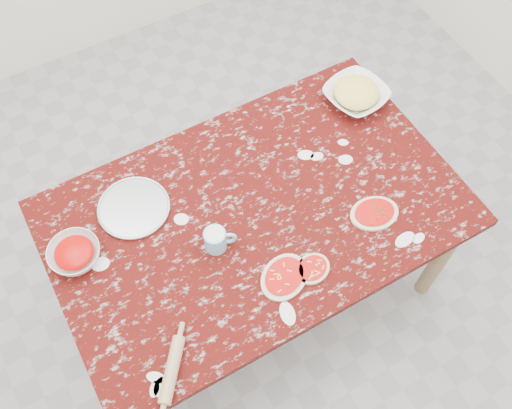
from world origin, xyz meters
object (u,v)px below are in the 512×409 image
object	(u,v)px
worktable	(256,221)
sauce_bowl	(75,254)
pizza_tray	(134,208)
cheese_bowl	(356,95)
rolling_pin	(172,370)
flour_mug	(216,240)

from	to	relation	value
worktable	sauce_bowl	distance (m)	0.71
sauce_bowl	worktable	bearing A→B (deg)	-12.72
worktable	pizza_tray	world-z (taller)	pizza_tray
pizza_tray	cheese_bowl	distance (m)	1.07
worktable	cheese_bowl	size ratio (longest dim) A/B	6.17
cheese_bowl	pizza_tray	bearing A→B (deg)	-178.16
worktable	sauce_bowl	xyz separation A→B (m)	(-0.68, 0.15, 0.11)
worktable	rolling_pin	world-z (taller)	rolling_pin
sauce_bowl	cheese_bowl	xyz separation A→B (m)	(1.34, 0.12, 0.00)
sauce_bowl	flour_mug	world-z (taller)	flour_mug
sauce_bowl	flour_mug	distance (m)	0.52
rolling_pin	sauce_bowl	bearing A→B (deg)	103.24
pizza_tray	flour_mug	world-z (taller)	flour_mug
pizza_tray	cheese_bowl	world-z (taller)	cheese_bowl
cheese_bowl	rolling_pin	size ratio (longest dim) A/B	1.16
pizza_tray	cheese_bowl	xyz separation A→B (m)	(1.07, 0.03, 0.03)
flour_mug	rolling_pin	world-z (taller)	flour_mug
sauce_bowl	rolling_pin	distance (m)	0.57
worktable	sauce_bowl	bearing A→B (deg)	167.28
pizza_tray	rolling_pin	bearing A→B (deg)	-102.01
worktable	pizza_tray	distance (m)	0.49
worktable	flour_mug	xyz separation A→B (m)	(-0.20, -0.06, 0.13)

